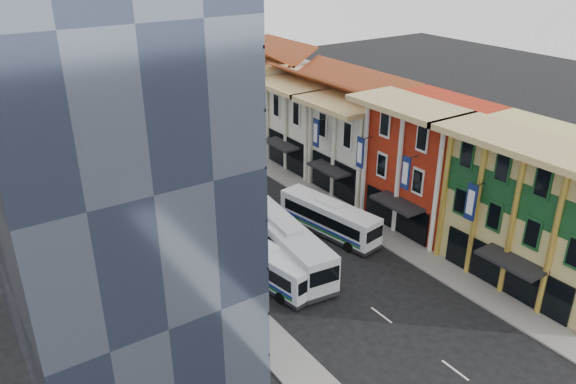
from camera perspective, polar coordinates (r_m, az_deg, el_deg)
ground at (r=39.24m, az=17.77°, el=-17.68°), size 200.00×200.00×0.00m
sidewalk_right at (r=56.85m, az=6.24°, el=-2.27°), size 3.00×90.00×0.15m
sidewalk_left at (r=48.89m, az=-9.41°, el=-7.30°), size 3.00×90.00×0.15m
shophouse_tan at (r=48.42m, az=24.71°, el=-1.74°), size 8.00×14.00×12.00m
shophouse_red at (r=54.78m, az=14.32°, el=2.81°), size 8.00×10.00×12.00m
shophouse_cream_near at (r=61.36m, az=7.73°, el=4.73°), size 8.00×9.00×10.00m
shophouse_cream_mid at (r=67.95m, az=2.72°, el=6.91°), size 8.00×9.00×10.00m
shophouse_cream_far at (r=76.13m, az=-2.03°, el=9.27°), size 8.00×12.00×11.00m
office_tower at (r=37.73m, az=-20.79°, el=6.59°), size 12.00×26.00×30.00m
office_block_far at (r=61.89m, az=-24.24°, el=4.87°), size 10.00×18.00×14.00m
bus_left_near at (r=45.68m, az=-2.64°, el=-7.05°), size 4.21×10.81×3.38m
bus_left_far at (r=47.39m, az=-0.26°, el=-5.27°), size 4.29×12.94×4.07m
bus_right at (r=52.50m, az=4.20°, el=-2.56°), size 4.29×11.03×3.45m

